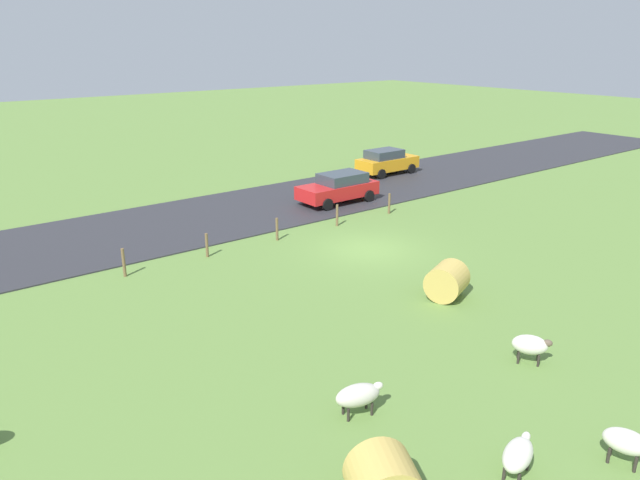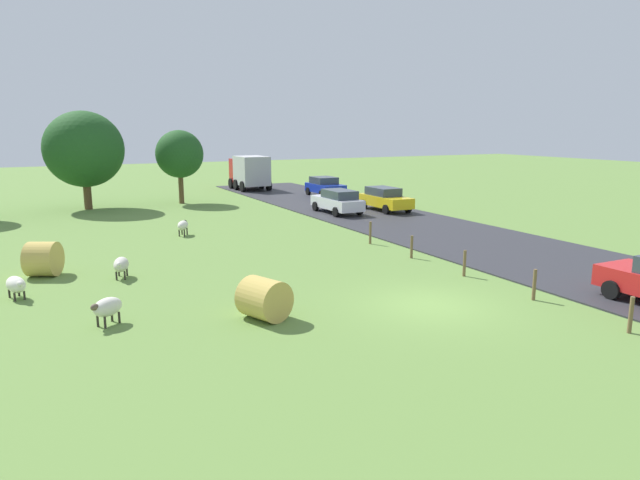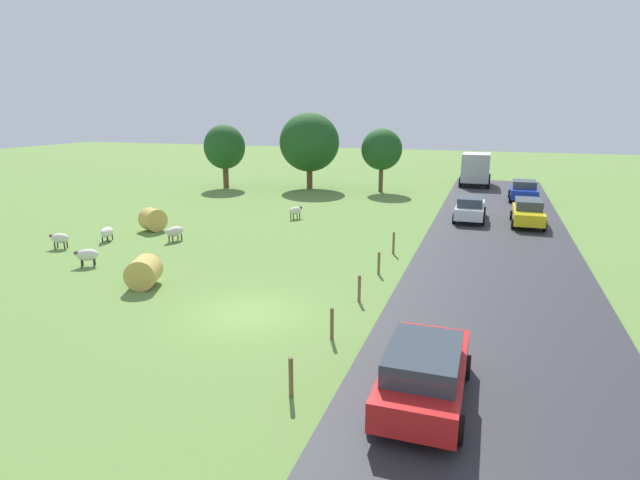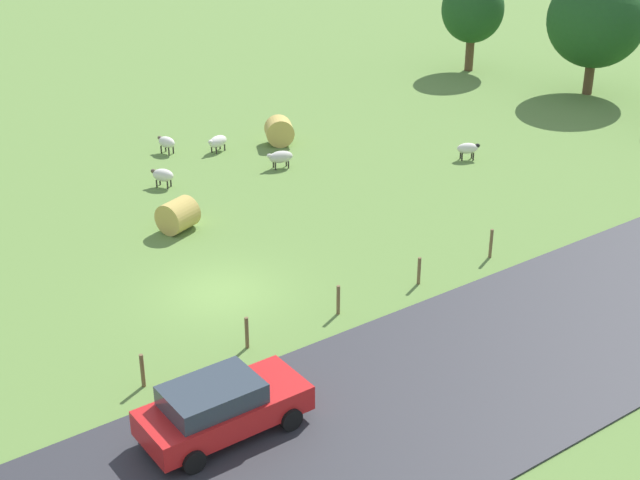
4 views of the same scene
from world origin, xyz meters
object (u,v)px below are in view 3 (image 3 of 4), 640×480
Objects in this scene: hay_bale_1 at (144,272)px; tree_2 at (309,142)px; car_2 at (528,212)px; car_3 at (470,208)px; car_4 at (424,371)px; sheep_2 at (60,238)px; tree_1 at (225,147)px; tree_0 at (382,150)px; sheep_0 at (175,231)px; sheep_3 at (295,211)px; car_1 at (524,190)px; sheep_4 at (87,255)px; hay_bale_0 at (153,220)px; sheep_1 at (107,232)px; truck_0 at (476,168)px.

hay_bale_1 is 28.14m from tree_2.
car_3 is (-3.54, 0.37, 0.00)m from car_2.
hay_bale_1 is at bearing -84.49° from tree_2.
sheep_2 is at bearing 156.60° from car_4.
tree_1 reaches higher than sheep_2.
tree_1 reaches higher than tree_0.
sheep_0 reaches higher than sheep_3.
car_1 is (23.91, 23.24, 0.32)m from sheep_2.
hay_bale_1 is 28.36m from tree_0.
hay_bale_0 is at bearing 102.39° from sheep_4.
tree_2 is at bearing 79.35° from sheep_1.
hay_bale_1 is 0.29× the size of car_2.
tree_0 is 6.71m from tree_2.
tree_1 is (-3.49, 20.05, 3.27)m from sheep_1.
sheep_4 is 36.56m from truck_0.
hay_bale_0 is (-2.68, 1.71, 0.14)m from sheep_0.
truck_0 reaches higher than car_1.
car_2 is (26.02, -8.40, -2.88)m from tree_1.
hay_bale_1 is at bearing -124.38° from car_3.
sheep_3 is 22.45m from truck_0.
car_3 is (-3.72, -9.11, 0.01)m from car_1.
car_3 is at bearing 44.47° from sheep_4.
sheep_0 is 1.17× the size of sheep_4.
car_1 is at bearing -4.96° from tree_0.
car_3 reaches higher than hay_bale_1.
car_4 is at bearing -90.10° from car_3.
sheep_0 is 0.95× the size of hay_bale_0.
sheep_3 is 19.23m from car_1.
tree_1 is 0.84× the size of tree_2.
car_4 is (18.03, -13.78, 0.21)m from hay_bale_0.
sheep_1 is 34.16m from truck_0.
hay_bale_1 is (8.04, -3.63, 0.08)m from sheep_2.
truck_0 is (22.18, 8.52, -2.03)m from tree_1.
car_1 reaches higher than hay_bale_1.
car_2 is 0.98× the size of car_4.
tree_2 reaches higher than sheep_3.
car_3 is at bearing -51.25° from tree_0.
tree_0 is at bearing -140.79° from truck_0.
sheep_1 is 3.09m from hay_bale_0.
hay_bale_0 is (0.91, 2.95, 0.18)m from sheep_1.
sheep_1 is 0.32× the size of car_1.
car_2 is at bearing 10.37° from sheep_3.
car_4 is at bearing -96.70° from car_1.
hay_bale_0 is at bearing -140.14° from car_1.
truck_0 is 1.17× the size of car_1.
sheep_3 is 9.16m from hay_bale_0.
tree_1 is (-2.28, 22.16, 3.21)m from sheep_2.
truck_0 reaches higher than sheep_1.
sheep_4 is 26.53m from tree_2.
hay_bale_1 reaches higher than sheep_4.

